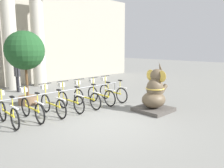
{
  "coord_description": "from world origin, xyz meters",
  "views": [
    {
      "loc": [
        -4.29,
        -4.82,
        2.32
      ],
      "look_at": [
        1.04,
        0.75,
        1.0
      ],
      "focal_mm": 35.0,
      "sensor_mm": 36.0,
      "label": 1
    }
  ],
  "objects_px": {
    "bicycle_6": "(112,91)",
    "potted_tree": "(25,53)",
    "bicycle_1": "(32,108)",
    "bicycle_2": "(52,104)",
    "elephant_statue": "(155,94)",
    "bicycle_4": "(86,97)",
    "bicycle_5": "(100,94)",
    "bicycle_0": "(8,112)",
    "bicycle_3": "(70,100)",
    "person_pedestrian": "(17,73)"
  },
  "relations": [
    {
      "from": "bicycle_5",
      "to": "bicycle_6",
      "type": "xyz_separation_m",
      "value": [
        0.72,
        0.05,
        0.0
      ]
    },
    {
      "from": "bicycle_4",
      "to": "potted_tree",
      "type": "distance_m",
      "value": 2.98
    },
    {
      "from": "bicycle_5",
      "to": "potted_tree",
      "type": "bearing_deg",
      "value": 137.55
    },
    {
      "from": "elephant_statue",
      "to": "bicycle_2",
      "type": "bearing_deg",
      "value": 144.12
    },
    {
      "from": "potted_tree",
      "to": "bicycle_4",
      "type": "bearing_deg",
      "value": -53.78
    },
    {
      "from": "bicycle_1",
      "to": "bicycle_2",
      "type": "relative_size",
      "value": 1.0
    },
    {
      "from": "bicycle_2",
      "to": "bicycle_3",
      "type": "bearing_deg",
      "value": 2.24
    },
    {
      "from": "bicycle_6",
      "to": "elephant_statue",
      "type": "relative_size",
      "value": 0.95
    },
    {
      "from": "bicycle_6",
      "to": "potted_tree",
      "type": "xyz_separation_m",
      "value": [
        -2.9,
        1.95,
        1.67
      ]
    },
    {
      "from": "bicycle_1",
      "to": "bicycle_3",
      "type": "bearing_deg",
      "value": 0.84
    },
    {
      "from": "person_pedestrian",
      "to": "elephant_statue",
      "type": "bearing_deg",
      "value": -71.62
    },
    {
      "from": "bicycle_1",
      "to": "bicycle_3",
      "type": "xyz_separation_m",
      "value": [
        1.45,
        0.02,
        0.0
      ]
    },
    {
      "from": "bicycle_0",
      "to": "bicycle_1",
      "type": "distance_m",
      "value": 0.72
    },
    {
      "from": "bicycle_2",
      "to": "bicycle_6",
      "type": "relative_size",
      "value": 1.0
    },
    {
      "from": "bicycle_5",
      "to": "elephant_statue",
      "type": "xyz_separation_m",
      "value": [
        0.77,
        -2.13,
        0.21
      ]
    },
    {
      "from": "bicycle_4",
      "to": "bicycle_5",
      "type": "relative_size",
      "value": 1.0
    },
    {
      "from": "bicycle_2",
      "to": "bicycle_3",
      "type": "xyz_separation_m",
      "value": [
        0.72,
        0.03,
        0.0
      ]
    },
    {
      "from": "bicycle_1",
      "to": "bicycle_3",
      "type": "distance_m",
      "value": 1.45
    },
    {
      "from": "person_pedestrian",
      "to": "bicycle_5",
      "type": "bearing_deg",
      "value": -72.26
    },
    {
      "from": "bicycle_6",
      "to": "elephant_statue",
      "type": "height_order",
      "value": "elephant_statue"
    },
    {
      "from": "bicycle_3",
      "to": "elephant_statue",
      "type": "relative_size",
      "value": 0.95
    },
    {
      "from": "bicycle_2",
      "to": "bicycle_5",
      "type": "height_order",
      "value": "same"
    },
    {
      "from": "bicycle_1",
      "to": "bicycle_4",
      "type": "relative_size",
      "value": 1.0
    },
    {
      "from": "bicycle_1",
      "to": "elephant_statue",
      "type": "distance_m",
      "value": 4.24
    },
    {
      "from": "bicycle_3",
      "to": "potted_tree",
      "type": "distance_m",
      "value": 2.68
    },
    {
      "from": "bicycle_3",
      "to": "bicycle_6",
      "type": "height_order",
      "value": "same"
    },
    {
      "from": "bicycle_6",
      "to": "potted_tree",
      "type": "relative_size",
      "value": 0.58
    },
    {
      "from": "potted_tree",
      "to": "bicycle_3",
      "type": "bearing_deg",
      "value": -69.63
    },
    {
      "from": "bicycle_0",
      "to": "potted_tree",
      "type": "distance_m",
      "value": 2.96
    },
    {
      "from": "bicycle_4",
      "to": "potted_tree",
      "type": "height_order",
      "value": "potted_tree"
    },
    {
      "from": "bicycle_4",
      "to": "bicycle_6",
      "type": "xyz_separation_m",
      "value": [
        1.45,
        0.04,
        0.0
      ]
    },
    {
      "from": "bicycle_3",
      "to": "person_pedestrian",
      "type": "xyz_separation_m",
      "value": [
        -0.08,
        4.74,
        0.6
      ]
    },
    {
      "from": "bicycle_3",
      "to": "bicycle_6",
      "type": "xyz_separation_m",
      "value": [
        2.17,
        0.02,
        0.0
      ]
    },
    {
      "from": "bicycle_6",
      "to": "elephant_statue",
      "type": "bearing_deg",
      "value": -88.87
    },
    {
      "from": "bicycle_2",
      "to": "bicycle_3",
      "type": "height_order",
      "value": "same"
    },
    {
      "from": "bicycle_1",
      "to": "bicycle_3",
      "type": "relative_size",
      "value": 1.0
    },
    {
      "from": "bicycle_6",
      "to": "bicycle_0",
      "type": "bearing_deg",
      "value": -179.68
    },
    {
      "from": "bicycle_1",
      "to": "bicycle_6",
      "type": "height_order",
      "value": "same"
    },
    {
      "from": "bicycle_5",
      "to": "bicycle_6",
      "type": "bearing_deg",
      "value": 3.72
    },
    {
      "from": "bicycle_4",
      "to": "bicycle_6",
      "type": "distance_m",
      "value": 1.45
    },
    {
      "from": "bicycle_3",
      "to": "potted_tree",
      "type": "relative_size",
      "value": 0.58
    },
    {
      "from": "bicycle_5",
      "to": "bicycle_6",
      "type": "height_order",
      "value": "same"
    },
    {
      "from": "bicycle_0",
      "to": "bicycle_3",
      "type": "distance_m",
      "value": 2.17
    },
    {
      "from": "bicycle_1",
      "to": "elephant_statue",
      "type": "height_order",
      "value": "elephant_statue"
    },
    {
      "from": "bicycle_1",
      "to": "person_pedestrian",
      "type": "xyz_separation_m",
      "value": [
        1.37,
        4.76,
        0.6
      ]
    },
    {
      "from": "bicycle_0",
      "to": "bicycle_4",
      "type": "distance_m",
      "value": 2.89
    },
    {
      "from": "bicycle_2",
      "to": "bicycle_0",
      "type": "bearing_deg",
      "value": 178.92
    },
    {
      "from": "bicycle_5",
      "to": "elephant_statue",
      "type": "height_order",
      "value": "elephant_statue"
    },
    {
      "from": "bicycle_0",
      "to": "potted_tree",
      "type": "relative_size",
      "value": 0.58
    },
    {
      "from": "bicycle_5",
      "to": "person_pedestrian",
      "type": "bearing_deg",
      "value": 107.74
    }
  ]
}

